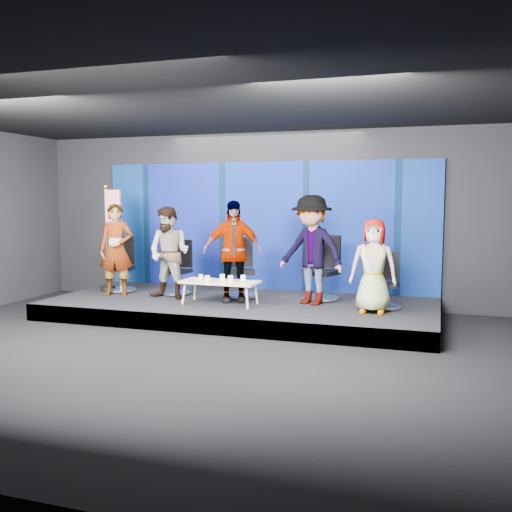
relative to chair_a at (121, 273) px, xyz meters
The scene contains 21 objects.
ground 3.89m from the chair_a, 46.44° to the right, with size 10.00×10.00×0.00m, color black.
room_walls 4.22m from the chair_a, 46.44° to the right, with size 10.02×8.02×3.51m.
riser 2.70m from the chair_a, ahead, with size 7.00×3.00×0.30m, color black.
backdrop 3.04m from the chair_a, 23.94° to the left, with size 7.00×0.08×2.60m, color navy.
chair_a is the anchor object (origin of this frame).
panelist_a 0.73m from the chair_a, 68.52° to the right, with size 0.64×0.42×1.77m, color black.
chair_b 1.24m from the chair_a, ahead, with size 0.65×0.65×1.06m.
panelist_b 1.49m from the chair_a, 20.25° to the right, with size 0.83×0.65×1.71m, color black.
chair_c 2.52m from the chair_a, ahead, with size 0.82×0.82×1.13m.
panelist_c 2.63m from the chair_a, ahead, with size 1.07×0.45×1.83m, color black.
chair_d 4.07m from the chair_a, ahead, with size 0.85×0.85×1.19m.
panelist_d 4.00m from the chair_a, ahead, with size 1.24×0.72×1.93m, color black.
chair_e 5.25m from the chair_a, ahead, with size 0.54×0.54×0.95m.
panelist_e 5.13m from the chair_a, ahead, with size 0.75×0.49×1.54m, color black.
coffee_table 2.53m from the chair_a, 16.91° to the right, with size 1.38×0.62×0.42m.
mug_a 2.17m from the chair_a, 19.01° to the right, with size 0.08×0.08×0.09m, color silver.
mug_b 2.40m from the chair_a, 20.86° to the right, with size 0.09×0.09×0.10m, color silver.
mug_c 2.53m from the chair_a, 15.16° to the right, with size 0.09×0.09×0.11m, color silver.
mug_d 2.75m from the chair_a, 16.18° to the right, with size 0.09×0.09×0.11m, color silver.
mug_e 2.90m from the chair_a, 12.83° to the right, with size 0.09×0.09×0.11m, color silver.
flag_stand 0.80m from the chair_a, 155.40° to the right, with size 0.49×0.29×2.15m.
Camera 1 is at (3.46, -7.21, 2.17)m, focal length 40.00 mm.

